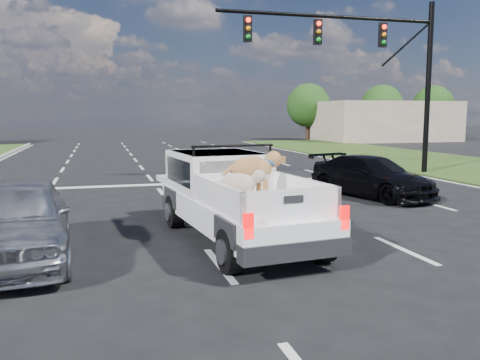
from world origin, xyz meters
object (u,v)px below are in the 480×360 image
object	(u,v)px
silver_sedan	(17,220)
traffic_signal	(377,57)
pickup_truck	(233,196)
black_coupe	(372,176)

from	to	relation	value
silver_sedan	traffic_signal	bearing A→B (deg)	33.68
pickup_truck	silver_sedan	bearing A→B (deg)	-179.19
pickup_truck	black_coupe	size ratio (longest dim) A/B	1.24
pickup_truck	black_coupe	xyz separation A→B (m)	(5.40, 4.02, -0.27)
silver_sedan	black_coupe	bearing A→B (deg)	22.06
traffic_signal	silver_sedan	world-z (taller)	traffic_signal
pickup_truck	silver_sedan	world-z (taller)	pickup_truck
pickup_truck	black_coupe	distance (m)	6.74
traffic_signal	black_coupe	distance (m)	6.96
black_coupe	traffic_signal	bearing A→B (deg)	42.17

